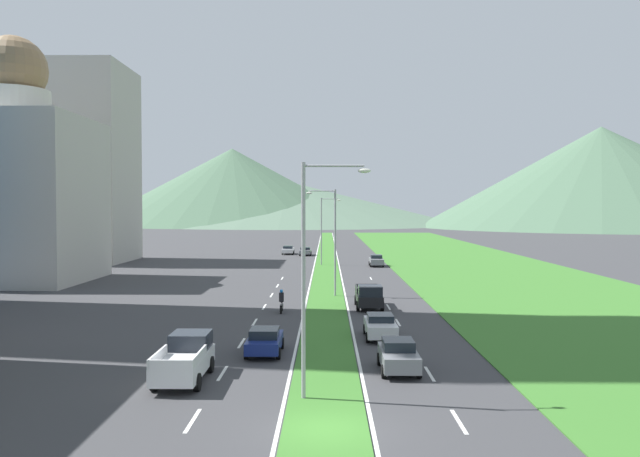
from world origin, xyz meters
TOP-DOWN VIEW (x-y plane):
  - ground_plane at (0.00, 0.00)m, footprint 600.00×600.00m
  - grass_median at (0.00, 60.00)m, footprint 3.20×240.00m
  - grass_verge_right at (20.60, 60.00)m, footprint 24.00×240.00m
  - lane_dash_left_3 at (-5.10, 1.00)m, footprint 0.16×2.80m
  - lane_dash_left_4 at (-5.10, 8.00)m, footprint 0.16×2.80m
  - lane_dash_left_5 at (-5.10, 15.00)m, footprint 0.16×2.80m
  - lane_dash_left_6 at (-5.10, 22.00)m, footprint 0.16×2.80m
  - lane_dash_left_7 at (-5.10, 29.00)m, footprint 0.16×2.80m
  - lane_dash_left_8 at (-5.10, 36.00)m, footprint 0.16×2.80m
  - lane_dash_left_9 at (-5.10, 43.00)m, footprint 0.16×2.80m
  - lane_dash_left_10 at (-5.10, 50.00)m, footprint 0.16×2.80m
  - lane_dash_right_3 at (5.10, 1.00)m, footprint 0.16×2.80m
  - lane_dash_right_4 at (5.10, 8.00)m, footprint 0.16×2.80m
  - lane_dash_right_5 at (5.10, 15.00)m, footprint 0.16×2.80m
  - lane_dash_right_6 at (5.10, 22.00)m, footprint 0.16×2.80m
  - lane_dash_right_7 at (5.10, 29.00)m, footprint 0.16×2.80m
  - lane_dash_right_8 at (5.10, 36.00)m, footprint 0.16×2.80m
  - lane_dash_right_9 at (5.10, 43.00)m, footprint 0.16×2.80m
  - lane_dash_right_10 at (5.10, 50.00)m, footprint 0.16×2.80m
  - edge_line_median_left at (-1.75, 60.00)m, footprint 0.16×240.00m
  - edge_line_median_right at (1.75, 60.00)m, footprint 0.16×240.00m
  - domed_building at (-34.19, 46.54)m, footprint 15.81×15.81m
  - midrise_colored at (-37.10, 72.72)m, footprint 14.46×14.46m
  - hill_far_left at (-44.79, 278.83)m, footprint 132.90×132.90m
  - hill_far_center at (-17.60, 286.04)m, footprint 163.56×163.56m
  - hill_far_right at (111.01, 237.66)m, footprint 146.88×146.88m
  - street_lamp_near at (-0.65, 3.80)m, footprint 2.95×0.32m
  - street_lamp_mid at (0.53, 35.28)m, footprint 2.74×0.28m
  - street_lamp_far at (-0.45, 66.76)m, footprint 2.82×0.29m
  - car_0 at (3.40, 16.58)m, footprint 1.98×4.35m
  - car_1 at (-3.61, 85.07)m, footprint 2.01×4.55m
  - car_2 at (6.89, 65.22)m, footprint 1.93×4.31m
  - car_3 at (3.63, 8.50)m, footprint 1.92×4.06m
  - car_4 at (-6.72, 87.80)m, footprint 2.02×4.71m
  - car_5 at (-3.43, 12.21)m, footprint 1.96×4.20m
  - pickup_truck_0 at (3.46, 28.29)m, footprint 2.18×5.40m
  - pickup_truck_1 at (-6.69, 6.90)m, footprint 2.18×5.40m
  - motorcycle_rider at (-3.49, 26.27)m, footprint 0.36×2.00m

SIDE VIEW (x-z plane):
  - ground_plane at x=0.00m, z-range 0.00..0.00m
  - lane_dash_left_3 at x=-5.10m, z-range 0.00..0.01m
  - lane_dash_left_4 at x=-5.10m, z-range 0.00..0.01m
  - lane_dash_left_5 at x=-5.10m, z-range 0.00..0.01m
  - lane_dash_left_6 at x=-5.10m, z-range 0.00..0.01m
  - lane_dash_left_7 at x=-5.10m, z-range 0.00..0.01m
  - lane_dash_left_8 at x=-5.10m, z-range 0.00..0.01m
  - lane_dash_left_9 at x=-5.10m, z-range 0.00..0.01m
  - lane_dash_left_10 at x=-5.10m, z-range 0.00..0.01m
  - lane_dash_right_3 at x=5.10m, z-range 0.00..0.01m
  - lane_dash_right_4 at x=5.10m, z-range 0.00..0.01m
  - lane_dash_right_5 at x=5.10m, z-range 0.00..0.01m
  - lane_dash_right_6 at x=5.10m, z-range 0.00..0.01m
  - lane_dash_right_7 at x=5.10m, z-range 0.00..0.01m
  - lane_dash_right_8 at x=5.10m, z-range 0.00..0.01m
  - lane_dash_right_9 at x=5.10m, z-range 0.00..0.01m
  - lane_dash_right_10 at x=5.10m, z-range 0.00..0.01m
  - edge_line_median_left at x=-1.75m, z-range 0.00..0.01m
  - edge_line_median_right at x=1.75m, z-range 0.00..0.01m
  - grass_median at x=0.00m, z-range 0.00..0.06m
  - grass_verge_right at x=20.60m, z-range 0.00..0.06m
  - car_1 at x=-3.61m, z-range 0.03..1.44m
  - car_5 at x=-3.43m, z-range 0.02..1.47m
  - motorcycle_rider at x=-3.49m, z-range -0.15..1.65m
  - car_4 at x=-6.72m, z-range 0.03..1.48m
  - car_0 at x=3.40m, z-range 0.03..1.52m
  - car_3 at x=3.63m, z-range 0.01..1.58m
  - car_2 at x=6.89m, z-range 0.01..1.59m
  - pickup_truck_0 at x=3.46m, z-range -0.02..1.98m
  - pickup_truck_1 at x=-6.69m, z-range -0.02..1.98m
  - street_lamp_far at x=-0.45m, z-range 0.69..10.20m
  - street_lamp_mid at x=0.53m, z-range 0.69..10.52m
  - street_lamp_near at x=-0.65m, z-range 0.71..10.80m
  - hill_far_center at x=-17.60m, z-range 0.00..20.22m
  - domed_building at x=-34.19m, z-range -2.94..23.89m
  - midrise_colored at x=-37.10m, z-range 0.00..29.23m
  - hill_far_left at x=-44.79m, z-range 0.00..35.81m
  - hill_far_right at x=111.01m, z-range 0.00..40.75m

